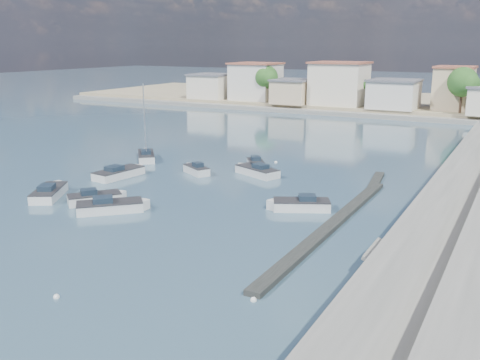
{
  "coord_description": "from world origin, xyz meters",
  "views": [
    {
      "loc": [
        18.94,
        -26.18,
        13.16
      ],
      "look_at": [
        -3.09,
        14.21,
        1.4
      ],
      "focal_mm": 40.0,
      "sensor_mm": 36.0,
      "label": 1
    }
  ],
  "objects_px": {
    "motorboat_h": "(113,207)",
    "sailboat": "(146,156)",
    "motorboat_d": "(298,205)",
    "motorboat_c": "(256,171)",
    "motorboat_e": "(121,173)",
    "motorboat_g": "(256,165)",
    "motorboat_b": "(97,199)",
    "motorboat_a": "(50,192)",
    "motorboat_f": "(196,170)"
  },
  "relations": [
    {
      "from": "motorboat_h",
      "to": "sailboat",
      "type": "height_order",
      "value": "sailboat"
    },
    {
      "from": "motorboat_d",
      "to": "sailboat",
      "type": "distance_m",
      "value": 25.17
    },
    {
      "from": "motorboat_c",
      "to": "motorboat_e",
      "type": "height_order",
      "value": "same"
    },
    {
      "from": "motorboat_d",
      "to": "motorboat_g",
      "type": "bearing_deg",
      "value": 130.03
    },
    {
      "from": "motorboat_b",
      "to": "motorboat_c",
      "type": "distance_m",
      "value": 17.04
    },
    {
      "from": "motorboat_a",
      "to": "motorboat_h",
      "type": "xyz_separation_m",
      "value": [
        7.88,
        -0.63,
        -0.0
      ]
    },
    {
      "from": "motorboat_a",
      "to": "motorboat_c",
      "type": "distance_m",
      "value": 20.17
    },
    {
      "from": "motorboat_c",
      "to": "motorboat_f",
      "type": "height_order",
      "value": "same"
    },
    {
      "from": "motorboat_f",
      "to": "motorboat_a",
      "type": "bearing_deg",
      "value": -116.06
    },
    {
      "from": "motorboat_b",
      "to": "motorboat_g",
      "type": "bearing_deg",
      "value": 71.07
    },
    {
      "from": "motorboat_a",
      "to": "motorboat_g",
      "type": "height_order",
      "value": "same"
    },
    {
      "from": "motorboat_b",
      "to": "motorboat_c",
      "type": "height_order",
      "value": "same"
    },
    {
      "from": "motorboat_b",
      "to": "motorboat_h",
      "type": "bearing_deg",
      "value": -22.79
    },
    {
      "from": "motorboat_a",
      "to": "motorboat_d",
      "type": "xyz_separation_m",
      "value": [
        20.83,
        6.93,
        -0.0
      ]
    },
    {
      "from": "motorboat_a",
      "to": "motorboat_h",
      "type": "relative_size",
      "value": 1.04
    },
    {
      "from": "motorboat_c",
      "to": "motorboat_f",
      "type": "xyz_separation_m",
      "value": [
        -5.74,
        -2.53,
        -0.0
      ]
    },
    {
      "from": "motorboat_h",
      "to": "motorboat_c",
      "type": "bearing_deg",
      "value": 75.06
    },
    {
      "from": "motorboat_h",
      "to": "motorboat_b",
      "type": "bearing_deg",
      "value": 157.21
    },
    {
      "from": "motorboat_c",
      "to": "sailboat",
      "type": "height_order",
      "value": "sailboat"
    },
    {
      "from": "motorboat_f",
      "to": "motorboat_b",
      "type": "bearing_deg",
      "value": -96.76
    },
    {
      "from": "motorboat_c",
      "to": "sailboat",
      "type": "relative_size",
      "value": 0.61
    },
    {
      "from": "motorboat_g",
      "to": "motorboat_d",
      "type": "bearing_deg",
      "value": -49.97
    },
    {
      "from": "motorboat_a",
      "to": "sailboat",
      "type": "relative_size",
      "value": 0.6
    },
    {
      "from": "motorboat_a",
      "to": "sailboat",
      "type": "distance_m",
      "value": 16.78
    },
    {
      "from": "motorboat_h",
      "to": "sailboat",
      "type": "distance_m",
      "value": 20.07
    },
    {
      "from": "motorboat_c",
      "to": "motorboat_d",
      "type": "height_order",
      "value": "same"
    },
    {
      "from": "motorboat_f",
      "to": "motorboat_g",
      "type": "relative_size",
      "value": 0.89
    },
    {
      "from": "motorboat_e",
      "to": "motorboat_a",
      "type": "bearing_deg",
      "value": -94.31
    },
    {
      "from": "sailboat",
      "to": "motorboat_d",
      "type": "bearing_deg",
      "value": -22.59
    },
    {
      "from": "motorboat_e",
      "to": "motorboat_h",
      "type": "bearing_deg",
      "value": -52.06
    },
    {
      "from": "motorboat_a",
      "to": "motorboat_g",
      "type": "relative_size",
      "value": 1.28
    },
    {
      "from": "motorboat_a",
      "to": "motorboat_c",
      "type": "bearing_deg",
      "value": 52.37
    },
    {
      "from": "motorboat_f",
      "to": "motorboat_g",
      "type": "xyz_separation_m",
      "value": [
        4.6,
        4.98,
        0.0
      ]
    },
    {
      "from": "motorboat_a",
      "to": "motorboat_d",
      "type": "relative_size",
      "value": 1.07
    },
    {
      "from": "motorboat_a",
      "to": "motorboat_h",
      "type": "bearing_deg",
      "value": -4.58
    },
    {
      "from": "motorboat_a",
      "to": "motorboat_d",
      "type": "distance_m",
      "value": 21.95
    },
    {
      "from": "motorboat_f",
      "to": "motorboat_g",
      "type": "distance_m",
      "value": 6.78
    },
    {
      "from": "sailboat",
      "to": "motorboat_f",
      "type": "bearing_deg",
      "value": -19.36
    },
    {
      "from": "motorboat_b",
      "to": "sailboat",
      "type": "xyz_separation_m",
      "value": [
        -7.46,
        16.04,
        0.04
      ]
    },
    {
      "from": "motorboat_e",
      "to": "motorboat_f",
      "type": "height_order",
      "value": "same"
    },
    {
      "from": "motorboat_a",
      "to": "motorboat_d",
      "type": "height_order",
      "value": "same"
    },
    {
      "from": "motorboat_e",
      "to": "motorboat_b",
      "type": "bearing_deg",
      "value": -61.47
    },
    {
      "from": "motorboat_b",
      "to": "motorboat_d",
      "type": "distance_m",
      "value": 17.02
    },
    {
      "from": "motorboat_d",
      "to": "motorboat_g",
      "type": "distance_m",
      "value": 15.01
    },
    {
      "from": "motorboat_b",
      "to": "motorboat_g",
      "type": "xyz_separation_m",
      "value": [
        6.13,
        17.87,
        0.0
      ]
    },
    {
      "from": "motorboat_g",
      "to": "sailboat",
      "type": "height_order",
      "value": "sailboat"
    },
    {
      "from": "motorboat_a",
      "to": "motorboat_b",
      "type": "xyz_separation_m",
      "value": [
        5.05,
        0.56,
        -0.0
      ]
    },
    {
      "from": "motorboat_c",
      "to": "motorboat_h",
      "type": "relative_size",
      "value": 1.07
    },
    {
      "from": "motorboat_a",
      "to": "motorboat_f",
      "type": "bearing_deg",
      "value": 63.94
    },
    {
      "from": "motorboat_c",
      "to": "motorboat_g",
      "type": "height_order",
      "value": "same"
    }
  ]
}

